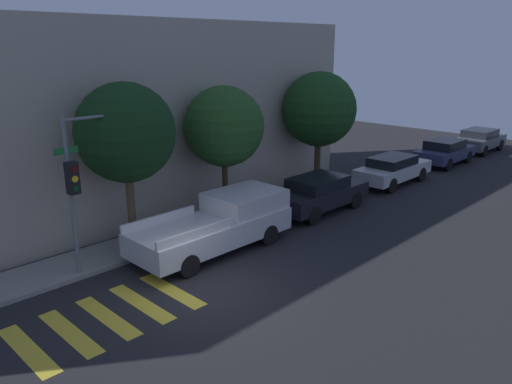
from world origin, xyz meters
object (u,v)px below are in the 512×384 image
at_px(sedan_near_corner, 319,193).
at_px(tree_midblock, 224,127).
at_px(tree_near_corner, 126,133).
at_px(sedan_middle, 393,169).
at_px(sedan_tail_of_row, 480,140).
at_px(tree_far_end, 319,110).
at_px(pickup_truck, 220,223).
at_px(sedan_far_end, 445,151).
at_px(traffic_light_pole, 88,166).

relative_size(sedan_near_corner, tree_midblock, 0.87).
relative_size(tree_near_corner, tree_midblock, 1.07).
height_order(sedan_near_corner, tree_near_corner, tree_near_corner).
xyz_separation_m(sedan_middle, tree_near_corner, (-13.22, 2.12, 3.14)).
relative_size(sedan_tail_of_row, tree_far_end, 0.77).
height_order(sedan_near_corner, tree_midblock, tree_midblock).
distance_m(pickup_truck, sedan_far_end, 16.93).
distance_m(sedan_near_corner, sedan_tail_of_row, 16.57).
bearing_deg(tree_near_corner, sedan_tail_of_row, -5.05).
xyz_separation_m(sedan_tail_of_row, tree_midblock, (-19.77, 2.12, 2.85)).
xyz_separation_m(pickup_truck, sedan_far_end, (16.93, -0.00, -0.13)).
bearing_deg(traffic_light_pole, tree_near_corner, 25.30).
height_order(pickup_truck, sedan_near_corner, pickup_truck).
xyz_separation_m(sedan_middle, tree_midblock, (-9.05, 2.12, 2.86)).
bearing_deg(sedan_near_corner, sedan_tail_of_row, 0.00).
relative_size(traffic_light_pole, tree_far_end, 0.88).
bearing_deg(sedan_tail_of_row, tree_far_end, 171.39).
xyz_separation_m(traffic_light_pole, tree_near_corner, (1.80, 0.85, 0.62)).
distance_m(sedan_tail_of_row, tree_far_end, 14.45).
distance_m(sedan_far_end, tree_far_end, 9.70).
xyz_separation_m(tree_midblock, tree_far_end, (5.79, 0.00, 0.12)).
bearing_deg(pickup_truck, sedan_tail_of_row, -0.00).
height_order(traffic_light_pole, tree_near_corner, tree_near_corner).
height_order(sedan_far_end, sedan_tail_of_row, same).
height_order(sedan_middle, sedan_far_end, sedan_far_end).
xyz_separation_m(sedan_tail_of_row, tree_far_end, (-13.99, 2.12, 2.97)).
distance_m(pickup_truck, sedan_middle, 11.20).
height_order(sedan_near_corner, tree_far_end, tree_far_end).
height_order(sedan_near_corner, sedan_far_end, sedan_near_corner).
bearing_deg(traffic_light_pole, sedan_far_end, -3.50).
xyz_separation_m(traffic_light_pole, sedan_tail_of_row, (25.74, -1.27, -2.50)).
relative_size(sedan_middle, tree_near_corner, 0.84).
relative_size(tree_near_corner, tree_far_end, 1.01).
relative_size(sedan_middle, tree_midblock, 0.90).
bearing_deg(sedan_tail_of_row, sedan_middle, 180.00).
relative_size(traffic_light_pole, tree_midblock, 0.93).
bearing_deg(pickup_truck, sedan_far_end, -0.00).
height_order(sedan_far_end, tree_midblock, tree_midblock).
relative_size(pickup_truck, sedan_near_corner, 1.24).
bearing_deg(tree_near_corner, traffic_light_pole, -154.70).
height_order(traffic_light_pole, sedan_middle, traffic_light_pole).
bearing_deg(sedan_near_corner, tree_far_end, 39.27).
bearing_deg(sedan_middle, sedan_tail_of_row, 0.00).
relative_size(pickup_truck, sedan_tail_of_row, 1.32).
bearing_deg(tree_far_end, sedan_far_end, -13.25).
height_order(sedan_far_end, tree_far_end, tree_far_end).
bearing_deg(traffic_light_pole, sedan_middle, -4.83).
bearing_deg(tree_far_end, sedan_tail_of_row, -8.61).
bearing_deg(traffic_light_pole, pickup_truck, -18.41).
distance_m(sedan_near_corner, tree_far_end, 4.46).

